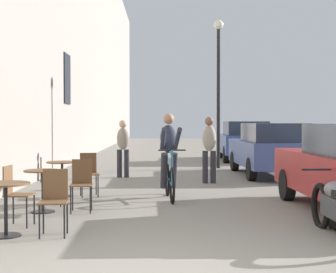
{
  "coord_description": "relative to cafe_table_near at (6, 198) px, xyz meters",
  "views": [
    {
      "loc": [
        0.03,
        -5.04,
        1.53
      ],
      "look_at": [
        0.27,
        13.87,
        1.01
      ],
      "focal_mm": 55.89,
      "sensor_mm": 36.0,
      "label": 1
    }
  ],
  "objects": [
    {
      "name": "cyclist_on_bicycle",
      "position": [
        2.24,
        3.48,
        0.29
      ],
      "size": [
        0.52,
        1.76,
        1.74
      ],
      "color": "black",
      "rests_on": "ground_plane"
    },
    {
      "name": "cafe_chair_mid_toward_street",
      "position": [
        -0.0,
        2.52,
        -0.0
      ],
      "size": [
        0.46,
        0.46,
        0.89
      ],
      "color": "black",
      "rests_on": "ground_plane"
    },
    {
      "name": "pedestrian_mid",
      "position": [
        1.02,
        7.47,
        0.37
      ],
      "size": [
        0.35,
        0.25,
        1.59
      ],
      "color": "#26262D",
      "rests_on": "ground_plane"
    },
    {
      "name": "cafe_chair_far_toward_street",
      "position": [
        0.58,
        3.81,
        -0.0
      ],
      "size": [
        0.46,
        0.46,
        0.89
      ],
      "color": "black",
      "rests_on": "ground_plane"
    },
    {
      "name": "parked_car_second",
      "position": [
        5.21,
        7.85,
        0.26
      ],
      "size": [
        1.85,
        4.25,
        1.5
      ],
      "color": "#384C84",
      "rests_on": "ground_plane"
    },
    {
      "name": "cafe_table_mid",
      "position": [
        0.07,
        1.87,
        0.0
      ],
      "size": [
        0.64,
        0.64,
        0.72
      ],
      "color": "black",
      "rests_on": "ground_plane"
    },
    {
      "name": "cafe_table_near",
      "position": [
        0.0,
        0.0,
        0.0
      ],
      "size": [
        0.64,
        0.64,
        0.72
      ],
      "color": "black",
      "rests_on": "ground_plane"
    },
    {
      "name": "cafe_table_far",
      "position": [
        0.04,
        3.74,
        0.0
      ],
      "size": [
        0.64,
        0.64,
        0.72
      ],
      "color": "black",
      "rests_on": "ground_plane"
    },
    {
      "name": "cafe_chair_near_toward_street",
      "position": [
        -0.08,
        0.7,
        -0.0
      ],
      "size": [
        0.41,
        0.41,
        0.89
      ],
      "color": "black",
      "rests_on": "ground_plane"
    },
    {
      "name": "pedestrian_near",
      "position": [
        3.28,
        6.05,
        0.42
      ],
      "size": [
        0.35,
        0.25,
        1.66
      ],
      "color": "#26262D",
      "rests_on": "ground_plane"
    },
    {
      "name": "parked_car_third",
      "position": [
        5.37,
        13.75,
        0.29
      ],
      "size": [
        1.96,
        4.43,
        1.56
      ],
      "color": "#384C84",
      "rests_on": "ground_plane"
    },
    {
      "name": "cafe_chair_near_toward_wall",
      "position": [
        0.63,
        0.08,
        -0.0
      ],
      "size": [
        0.4,
        0.4,
        0.89
      ],
      "color": "black",
      "rests_on": "ground_plane"
    },
    {
      "name": "building_facade_left",
      "position": [
        -1.4,
        12.05,
        5.28
      ],
      "size": [
        0.54,
        68.0,
        11.61
      ],
      "color": "gray",
      "rests_on": "ground_plane"
    },
    {
      "name": "street_lamp",
      "position": [
        3.98,
        10.3,
        2.59
      ],
      "size": [
        0.32,
        0.32,
        4.9
      ],
      "color": "black",
      "rests_on": "ground_plane"
    },
    {
      "name": "cafe_chair_mid_toward_wall",
      "position": [
        0.72,
        1.94,
        -0.0
      ],
      "size": [
        0.41,
        0.41,
        0.89
      ],
      "color": "black",
      "rests_on": "ground_plane"
    }
  ]
}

